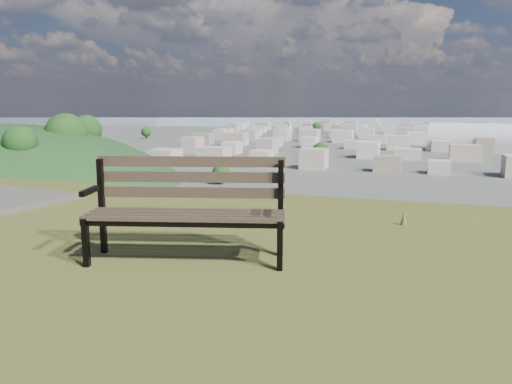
% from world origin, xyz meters
% --- Properties ---
extents(park_bench, '(1.84, 0.99, 0.92)m').
position_xyz_m(park_bench, '(0.56, 1.26, 25.52)').
color(park_bench, '#453727').
rests_on(park_bench, hilltop_mesa).
extents(grass_tufts, '(11.69, 7.38, 0.28)m').
position_xyz_m(grass_tufts, '(0.95, -0.57, 25.11)').
color(grass_tufts, brown).
rests_on(grass_tufts, hilltop_mesa).
extents(arena, '(52.51, 30.10, 20.85)m').
position_xyz_m(arena, '(32.03, 305.79, 4.92)').
color(arena, silver).
rests_on(arena, ground).
extents(city_blocks, '(395.00, 361.00, 7.00)m').
position_xyz_m(city_blocks, '(0.00, 394.44, 3.50)').
color(city_blocks, beige).
rests_on(city_blocks, ground).
extents(city_trees, '(406.52, 387.20, 9.98)m').
position_xyz_m(city_trees, '(-26.39, 319.00, 4.83)').
color(city_trees, '#332519').
rests_on(city_trees, ground).
extents(bay_water, '(2400.00, 700.00, 0.12)m').
position_xyz_m(bay_water, '(0.00, 900.00, 0.00)').
color(bay_water, '#96ACBF').
rests_on(bay_water, ground).
extents(far_hills, '(2050.00, 340.00, 60.00)m').
position_xyz_m(far_hills, '(-60.92, 1402.93, 25.47)').
color(far_hills, '#8797A7').
rests_on(far_hills, ground).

